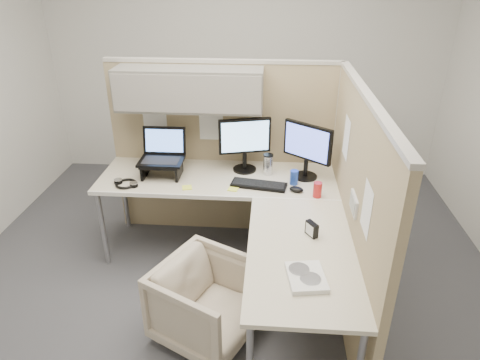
# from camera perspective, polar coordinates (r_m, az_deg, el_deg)

# --- Properties ---
(ground) EXTENTS (4.50, 4.50, 0.00)m
(ground) POSITION_cam_1_polar(r_m,az_deg,el_deg) (3.55, -1.97, -14.15)
(ground) COLOR #3E3E43
(ground) RESTS_ON ground
(partition_back) EXTENTS (2.00, 0.36, 1.63)m
(partition_back) POSITION_cam_1_polar(r_m,az_deg,el_deg) (3.74, -4.21, 7.56)
(partition_back) COLOR tan
(partition_back) RESTS_ON ground
(partition_right) EXTENTS (0.07, 2.03, 1.63)m
(partition_right) POSITION_cam_1_polar(r_m,az_deg,el_deg) (3.06, 14.69, -3.71)
(partition_right) COLOR tan
(partition_right) RESTS_ON ground
(desk) EXTENTS (2.00, 1.98, 0.73)m
(desk) POSITION_cam_1_polar(r_m,az_deg,el_deg) (3.24, 0.27, -3.57)
(desk) COLOR beige
(desk) RESTS_ON ground
(office_chair) EXTENTS (0.79, 0.81, 0.63)m
(office_chair) POSITION_cam_1_polar(r_m,az_deg,el_deg) (2.99, -4.38, -15.52)
(office_chair) COLOR beige
(office_chair) RESTS_ON ground
(monitor_left) EXTENTS (0.43, 0.20, 0.47)m
(monitor_left) POSITION_cam_1_polar(r_m,az_deg,el_deg) (3.60, 0.64, 5.28)
(monitor_left) COLOR black
(monitor_left) RESTS_ON desk
(monitor_right) EXTENTS (0.37, 0.30, 0.47)m
(monitor_right) POSITION_cam_1_polar(r_m,az_deg,el_deg) (3.52, 8.94, 4.40)
(monitor_right) COLOR black
(monitor_right) RESTS_ON desk
(laptop_station) EXTENTS (0.36, 0.31, 0.38)m
(laptop_station) POSITION_cam_1_polar(r_m,az_deg,el_deg) (3.64, -10.33, 2.83)
(laptop_station) COLOR black
(laptop_station) RESTS_ON desk
(keyboard) EXTENTS (0.46, 0.22, 0.02)m
(keyboard) POSITION_cam_1_polar(r_m,az_deg,el_deg) (3.44, 2.52, -0.66)
(keyboard) COLOR black
(keyboard) RESTS_ON desk
(mouse) EXTENTS (0.13, 0.10, 0.04)m
(mouse) POSITION_cam_1_polar(r_m,az_deg,el_deg) (3.38, 7.52, -1.24)
(mouse) COLOR black
(mouse) RESTS_ON desk
(travel_mug) EXTENTS (0.09, 0.09, 0.18)m
(travel_mug) POSITION_cam_1_polar(r_m,az_deg,el_deg) (3.61, 3.77, 2.10)
(travel_mug) COLOR silver
(travel_mug) RESTS_ON desk
(soda_can_green) EXTENTS (0.07, 0.07, 0.12)m
(soda_can_green) POSITION_cam_1_polar(r_m,az_deg,el_deg) (3.31, 10.29, -1.29)
(soda_can_green) COLOR #B21E1E
(soda_can_green) RESTS_ON desk
(soda_can_silver) EXTENTS (0.07, 0.07, 0.12)m
(soda_can_silver) POSITION_cam_1_polar(r_m,az_deg,el_deg) (3.47, 7.21, 0.34)
(soda_can_silver) COLOR #1E3FA5
(soda_can_silver) RESTS_ON desk
(sticky_note_b) EXTENTS (0.09, 0.09, 0.01)m
(sticky_note_b) POSITION_cam_1_polar(r_m,az_deg,el_deg) (3.39, -0.91, -1.20)
(sticky_note_b) COLOR #E5F340
(sticky_note_b) RESTS_ON desk
(sticky_note_a) EXTENTS (0.09, 0.09, 0.01)m
(sticky_note_a) POSITION_cam_1_polar(r_m,az_deg,el_deg) (3.44, -7.08, -1.00)
(sticky_note_a) COLOR #E5F340
(sticky_note_a) RESTS_ON desk
(headphones) EXTENTS (0.22, 0.22, 0.03)m
(headphones) POSITION_cam_1_polar(r_m,az_deg,el_deg) (3.57, -14.96, -0.45)
(headphones) COLOR black
(headphones) RESTS_ON desk
(paper_stack) EXTENTS (0.24, 0.29, 0.03)m
(paper_stack) POSITION_cam_1_polar(r_m,az_deg,el_deg) (2.51, 8.83, -12.67)
(paper_stack) COLOR white
(paper_stack) RESTS_ON desk
(desk_clock) EXTENTS (0.08, 0.10, 0.10)m
(desk_clock) POSITION_cam_1_polar(r_m,az_deg,el_deg) (2.85, 9.53, -6.48)
(desk_clock) COLOR black
(desk_clock) RESTS_ON desk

